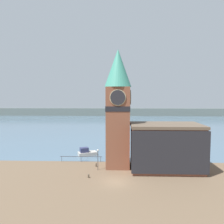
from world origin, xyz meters
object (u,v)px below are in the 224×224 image
at_px(mooring_bollard_far, 96,165).
at_px(mooring_bollard_near, 89,176).
at_px(clock_tower, 118,105).
at_px(lamp_post, 98,155).
at_px(pier_building, 166,147).
at_px(boat_near, 86,152).

bearing_deg(mooring_bollard_far, mooring_bollard_near, -96.41).
height_order(clock_tower, mooring_bollard_far, clock_tower).
distance_m(clock_tower, lamp_post, 9.63).
bearing_deg(pier_building, boat_near, 150.91).
bearing_deg(clock_tower, lamp_post, -150.21).
height_order(clock_tower, lamp_post, clock_tower).
xyz_separation_m(mooring_bollard_far, lamp_post, (0.51, -1.78, 2.24)).
relative_size(clock_tower, mooring_bollard_near, 33.63).
height_order(clock_tower, pier_building, clock_tower).
bearing_deg(mooring_bollard_far, boat_near, 111.18).
distance_m(pier_building, mooring_bollard_far, 13.07).
distance_m(pier_building, lamp_post, 12.10).
bearing_deg(mooring_bollard_far, lamp_post, -73.97).
distance_m(mooring_bollard_far, lamp_post, 2.91).
height_order(mooring_bollard_near, mooring_bollard_far, mooring_bollard_far).
distance_m(boat_near, mooring_bollard_far, 8.20).
bearing_deg(boat_near, lamp_post, -92.00).
bearing_deg(mooring_bollard_near, boat_near, 100.08).
distance_m(clock_tower, boat_near, 14.79).
xyz_separation_m(boat_near, mooring_bollard_far, (2.96, -7.64, -0.25)).
bearing_deg(pier_building, mooring_bollard_near, -160.84).
xyz_separation_m(clock_tower, mooring_bollard_far, (-4.01, -0.22, -10.98)).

